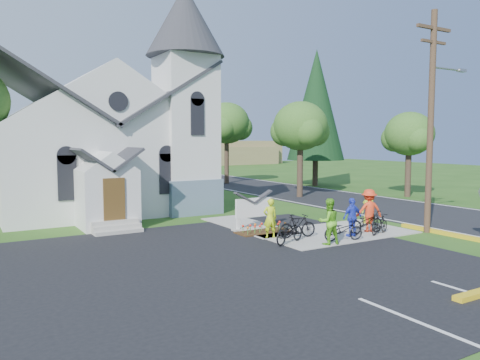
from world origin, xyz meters
TOP-DOWN VIEW (x-y plane):
  - ground at (0.00, 0.00)m, footprint 120.00×120.00m
  - parking_lot at (-7.00, -2.00)m, footprint 20.00×16.00m
  - road at (10.00, 15.00)m, footprint 8.00×90.00m
  - sidewalk at (1.50, 0.50)m, footprint 7.00×4.00m
  - church at (-5.48, 12.48)m, footprint 12.35×12.00m
  - church_sign at (-1.20, 3.20)m, footprint 2.20×0.40m
  - flower_bed at (-1.20, 2.30)m, footprint 2.60×1.10m
  - utility_pole at (5.36, -1.50)m, footprint 3.45×0.28m
  - tree_road_near at (8.50, 12.00)m, footprint 4.00×4.00m
  - tree_road_mid at (9.00, 24.00)m, footprint 4.40×4.40m
  - tree_road_far at (15.50, 8.00)m, footprint 3.60×3.60m
  - conifer at (15.00, 18.00)m, footprint 5.20×5.20m
  - distant_hills at (3.36, 56.33)m, footprint 61.00×10.00m
  - cyclist_0 at (-1.70, 1.07)m, footprint 0.70×0.55m
  - bike_0 at (-1.64, -0.23)m, footprint 1.99×1.28m
  - cyclist_1 at (-0.41, -1.20)m, footprint 1.02×0.85m
  - bike_1 at (-0.72, 0.43)m, footprint 1.78×0.81m
  - cyclist_2 at (1.51, -0.56)m, footprint 1.00×0.43m
  - bike_2 at (0.58, -1.01)m, footprint 1.83×1.04m
  - cyclist_3 at (2.93, -0.17)m, footprint 1.44×1.11m
  - bike_3 at (2.91, -0.84)m, footprint 1.60×0.88m
  - cyclist_4 at (4.57, 1.39)m, footprint 0.90×0.66m
  - bike_4 at (2.48, -0.46)m, footprint 1.97×0.69m

SIDE VIEW (x-z plane):
  - ground at x=0.00m, z-range 0.00..0.00m
  - parking_lot at x=-7.00m, z-range 0.00..0.02m
  - road at x=10.00m, z-range 0.00..0.02m
  - sidewalk at x=1.50m, z-range 0.00..0.05m
  - flower_bed at x=-1.20m, z-range 0.00..0.07m
  - bike_2 at x=0.58m, z-range 0.05..0.96m
  - bike_3 at x=2.91m, z-range 0.05..0.98m
  - bike_0 at x=-1.64m, z-range 0.05..1.04m
  - bike_4 at x=2.48m, z-range 0.05..1.08m
  - bike_1 at x=-0.72m, z-range 0.05..1.09m
  - cyclist_4 at x=4.57m, z-range 0.05..1.74m
  - cyclist_2 at x=1.51m, z-range 0.05..1.74m
  - cyclist_0 at x=-1.70m, z-range 0.05..1.75m
  - cyclist_1 at x=-0.41m, z-range 0.05..1.91m
  - church_sign at x=-1.20m, z-range 0.18..1.88m
  - cyclist_3 at x=2.93m, z-range 0.05..2.01m
  - distant_hills at x=3.36m, z-range -0.63..4.97m
  - tree_road_far at x=15.50m, z-range 1.48..7.78m
  - tree_road_near at x=8.50m, z-range 1.68..8.73m
  - church at x=-5.48m, z-range -1.25..11.75m
  - utility_pole at x=5.36m, z-range 0.40..10.40m
  - tree_road_mid at x=9.00m, z-range 1.88..9.68m
  - conifer at x=15.00m, z-range 1.19..13.59m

